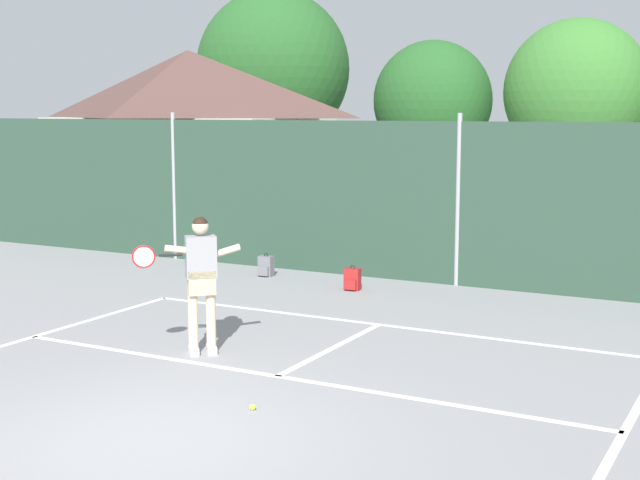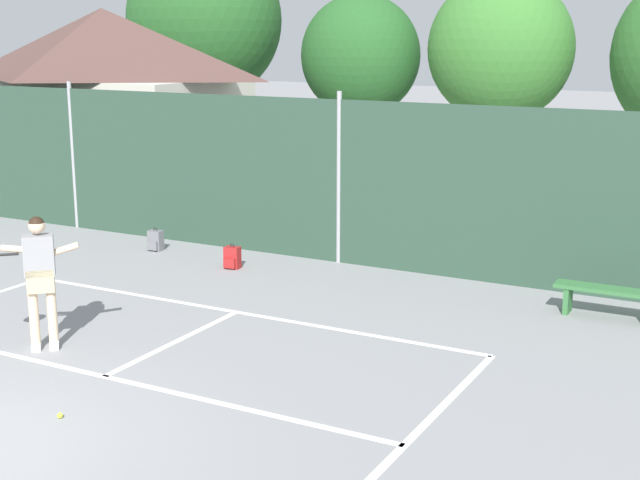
{
  "view_description": "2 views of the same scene",
  "coord_description": "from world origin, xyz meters",
  "px_view_note": "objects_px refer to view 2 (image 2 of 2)",
  "views": [
    {
      "loc": [
        5.46,
        -6.63,
        3.25
      ],
      "look_at": [
        -1.41,
        6.23,
        1.12
      ],
      "focal_mm": 50.07,
      "sensor_mm": 36.0,
      "label": 1
    },
    {
      "loc": [
        7.45,
        -5.66,
        4.29
      ],
      "look_at": [
        0.68,
        6.99,
        0.92
      ],
      "focal_mm": 50.56,
      "sensor_mm": 36.0,
      "label": 2
    }
  ],
  "objects_px": {
    "tennis_ball": "(60,415)",
    "backpack_grey": "(155,241)",
    "backpack_red": "(232,258)",
    "tennis_player": "(39,271)",
    "courtside_bench": "(608,296)"
  },
  "relations": [
    {
      "from": "tennis_ball",
      "to": "backpack_red",
      "type": "xyz_separation_m",
      "value": [
        -1.92,
        6.39,
        0.16
      ]
    },
    {
      "from": "tennis_player",
      "to": "tennis_ball",
      "type": "relative_size",
      "value": 28.1
    },
    {
      "from": "tennis_player",
      "to": "backpack_red",
      "type": "relative_size",
      "value": 4.01
    },
    {
      "from": "tennis_ball",
      "to": "backpack_grey",
      "type": "relative_size",
      "value": 0.14
    },
    {
      "from": "tennis_player",
      "to": "tennis_ball",
      "type": "xyz_separation_m",
      "value": [
        1.83,
        -1.6,
        -1.08
      ]
    },
    {
      "from": "tennis_player",
      "to": "courtside_bench",
      "type": "relative_size",
      "value": 1.16
    },
    {
      "from": "tennis_ball",
      "to": "backpack_grey",
      "type": "height_order",
      "value": "backpack_grey"
    },
    {
      "from": "backpack_red",
      "to": "courtside_bench",
      "type": "relative_size",
      "value": 0.29
    },
    {
      "from": "tennis_player",
      "to": "backpack_red",
      "type": "distance_m",
      "value": 4.88
    },
    {
      "from": "backpack_grey",
      "to": "courtside_bench",
      "type": "distance_m",
      "value": 8.76
    },
    {
      "from": "backpack_grey",
      "to": "backpack_red",
      "type": "distance_m",
      "value": 2.15
    },
    {
      "from": "backpack_red",
      "to": "courtside_bench",
      "type": "distance_m",
      "value": 6.66
    },
    {
      "from": "backpack_red",
      "to": "tennis_player",
      "type": "bearing_deg",
      "value": -88.93
    },
    {
      "from": "backpack_grey",
      "to": "backpack_red",
      "type": "bearing_deg",
      "value": -11.52
    },
    {
      "from": "tennis_player",
      "to": "backpack_red",
      "type": "bearing_deg",
      "value": 91.07
    }
  ]
}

